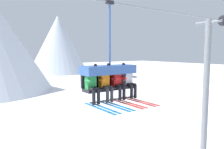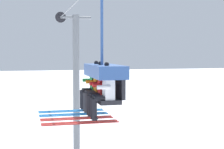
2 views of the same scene
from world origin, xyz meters
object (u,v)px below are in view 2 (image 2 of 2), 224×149
at_px(skier_green, 91,85).
at_px(skier_red, 98,90).
at_px(skier_orange, 94,87).
at_px(skier_white, 103,92).
at_px(chairlift_chair, 105,76).
at_px(lift_tower_near, 76,85).

xyz_separation_m(skier_green, skier_red, (1.04, -0.01, -0.02)).
bearing_deg(skier_green, skier_red, -0.38).
relative_size(skier_orange, skier_white, 1.00).
bearing_deg(chairlift_chair, skier_red, -40.31).
xyz_separation_m(chairlift_chair, skier_white, (0.78, -0.21, -0.30)).
distance_m(chairlift_chair, skier_white, 0.86).
height_order(chairlift_chair, skier_green, chairlift_chair).
height_order(lift_tower_near, skier_white, lift_tower_near).
bearing_deg(skier_red, skier_orange, 179.24).
distance_m(chairlift_chair, skier_red, 0.47).
height_order(skier_green, skier_red, skier_green).
height_order(skier_red, skier_white, skier_white).
bearing_deg(chairlift_chair, skier_green, -164.61).
bearing_deg(lift_tower_near, skier_green, -5.69).
distance_m(lift_tower_near, skier_orange, 9.87).
bearing_deg(lift_tower_near, chairlift_chair, -4.04).
xyz_separation_m(lift_tower_near, skier_orange, (9.78, -0.92, 0.88)).
relative_size(skier_green, skier_orange, 1.00).
height_order(lift_tower_near, chairlift_chair, lift_tower_near).
bearing_deg(skier_green, skier_white, 0.00).
xyz_separation_m(chairlift_chair, skier_red, (0.26, -0.22, -0.32)).
bearing_deg(skier_white, chairlift_chair, 164.61).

